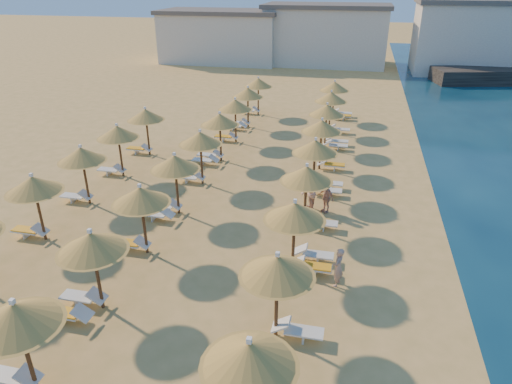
% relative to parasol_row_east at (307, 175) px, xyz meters
% --- Properties ---
extents(ground, '(220.00, 220.00, 0.00)m').
position_rel_parasol_row_east_xyz_m(ground, '(-3.73, -3.53, -2.58)').
color(ground, tan).
rests_on(ground, ground).
extents(hotel_blocks, '(47.20, 10.89, 8.10)m').
position_rel_parasol_row_east_xyz_m(hotel_blocks, '(-0.20, 41.98, 1.12)').
color(hotel_blocks, silver).
rests_on(hotel_blocks, ground).
extents(parasol_row_east, '(2.35, 38.02, 3.13)m').
position_rel_parasol_row_east_xyz_m(parasol_row_east, '(0.00, 0.00, 0.00)').
color(parasol_row_east, brown).
rests_on(parasol_row_east, ground).
extents(parasol_row_west, '(2.35, 38.02, 3.13)m').
position_rel_parasol_row_east_xyz_m(parasol_row_west, '(-6.09, 0.00, 0.00)').
color(parasol_row_west, brown).
rests_on(parasol_row_west, ground).
extents(parasol_row_inland, '(2.35, 20.18, 3.13)m').
position_rel_parasol_row_east_xyz_m(parasol_row_inland, '(-10.88, -1.78, 0.00)').
color(parasol_row_inland, brown).
rests_on(parasol_row_inland, ground).
extents(loungers, '(13.91, 37.11, 0.66)m').
position_rel_parasol_row_east_xyz_m(loungers, '(-4.31, -0.30, -2.24)').
color(loungers, silver).
rests_on(loungers, ground).
extents(beachgoer_b, '(0.96, 1.09, 1.89)m').
position_rel_parasol_row_east_xyz_m(beachgoer_b, '(-0.00, 1.63, -1.64)').
color(beachgoer_b, tan).
rests_on(beachgoer_b, ground).
extents(beachgoer_c, '(0.93, 0.85, 1.53)m').
position_rel_parasol_row_east_xyz_m(beachgoer_c, '(0.81, 1.72, -1.82)').
color(beachgoer_c, tan).
rests_on(beachgoer_c, ground).
extents(beachgoer_a, '(0.49, 0.63, 1.55)m').
position_rel_parasol_row_east_xyz_m(beachgoer_a, '(1.73, -4.05, -1.81)').
color(beachgoer_a, tan).
rests_on(beachgoer_a, ground).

